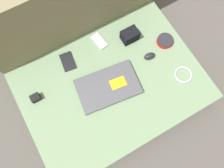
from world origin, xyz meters
TOP-DOWN VIEW (x-y plane):
  - ground_plane at (0.00, 0.00)m, footprint 8.00×8.00m
  - couch_seat at (0.00, 0.00)m, footprint 1.04×0.74m
  - couch_backrest at (0.00, 0.47)m, footprint 1.04×0.20m
  - laptop at (-0.03, 0.00)m, footprint 0.37×0.26m
  - computer_mouse at (0.28, 0.04)m, footprint 0.07×0.05m
  - speaker_puck at (0.42, 0.08)m, footprint 0.10×0.10m
  - phone_silver at (0.07, 0.28)m, footprint 0.07×0.12m
  - phone_black at (-0.16, 0.26)m, footprint 0.09×0.12m
  - camera_pouch at (0.24, 0.21)m, footprint 0.10×0.07m
  - charger_brick at (-0.41, 0.14)m, footprint 0.05×0.04m
  - cable_coil at (0.39, -0.15)m, footprint 0.10×0.10m

SIDE VIEW (x-z plane):
  - ground_plane at x=0.00m, z-range 0.00..0.00m
  - couch_seat at x=0.00m, z-range 0.00..0.13m
  - phone_black at x=-0.16m, z-range 0.13..0.14m
  - phone_silver at x=0.07m, z-range 0.13..0.14m
  - cable_coil at x=0.39m, z-range 0.13..0.14m
  - laptop at x=-0.03m, z-range 0.13..0.16m
  - speaker_puck at x=0.42m, z-range 0.13..0.16m
  - computer_mouse at x=0.28m, z-range 0.13..0.17m
  - charger_brick at x=-0.41m, z-range 0.13..0.17m
  - camera_pouch at x=0.24m, z-range 0.13..0.20m
  - couch_backrest at x=0.00m, z-range 0.00..0.58m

